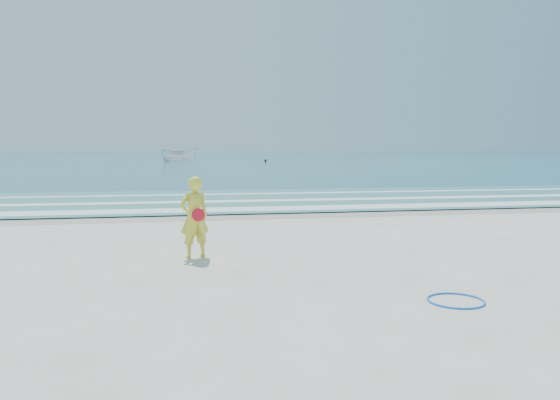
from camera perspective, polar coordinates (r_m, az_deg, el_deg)
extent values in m
plane|color=silver|center=(9.73, 2.80, -8.23)|extent=(400.00, 400.00, 0.00)
cube|color=#B2A893|center=(18.47, -3.49, -1.57)|extent=(400.00, 2.40, 0.00)
cube|color=#19727F|center=(114.24, -9.15, 4.48)|extent=(400.00, 190.00, 0.04)
cube|color=#59B7AD|center=(23.41, -4.92, 0.06)|extent=(400.00, 10.00, 0.01)
cube|color=white|center=(19.74, -3.93, -0.95)|extent=(400.00, 1.40, 0.01)
cube|color=white|center=(22.61, -4.73, -0.11)|extent=(400.00, 0.90, 0.01)
cube|color=white|center=(25.89, -5.43, 0.62)|extent=(400.00, 0.60, 0.01)
torus|color=#0E72FF|center=(8.76, 17.89, -9.97)|extent=(1.10, 1.10, 0.03)
imported|color=silver|center=(78.74, -10.45, 4.67)|extent=(5.22, 2.19, 1.98)
sphere|color=black|center=(77.82, -1.52, 4.15)|extent=(0.36, 0.36, 0.36)
imported|color=yellow|center=(11.49, -8.95, -1.80)|extent=(0.73, 0.60, 1.71)
cylinder|color=red|center=(11.30, -8.53, -1.54)|extent=(0.27, 0.08, 0.27)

